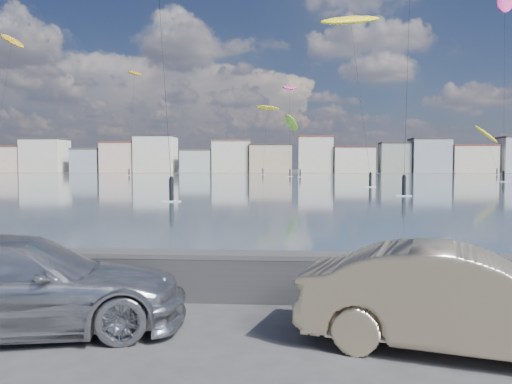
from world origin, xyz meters
TOP-DOWN VIEW (x-y plane):
  - ground at (0.00, 0.00)m, footprint 700.00×700.00m
  - bay_water at (0.00, 91.50)m, footprint 500.00×177.00m
  - far_shore_strip at (0.00, 200.00)m, footprint 500.00×60.00m
  - seawall at (0.00, 2.70)m, footprint 400.00×0.36m
  - far_buildings at (1.31, 186.00)m, footprint 240.79×13.26m
  - car_silver at (-2.76, 0.59)m, footprint 5.97×3.58m
  - car_champagne at (4.36, 0.25)m, footprint 5.08×2.95m
  - kitesurfer_2 at (-51.93, 86.18)m, footprint 7.95×11.34m
  - kitesurfer_7 at (62.88, 154.47)m, footprint 9.20×12.64m
  - kitesurfer_8 at (-5.90, 153.17)m, footprint 7.99×12.43m
  - kitesurfer_9 at (1.76, 120.44)m, footprint 5.31×12.18m
  - kitesurfer_10 at (40.55, 88.21)m, footprint 6.77×12.98m
  - kitesurfer_11 at (1.24, 125.68)m, footprint 5.46×11.97m
  - kitesurfer_12 at (-46.16, 143.52)m, footprint 7.11×14.68m
  - kitesurfer_16 at (10.35, 67.41)m, footprint 10.38×13.59m

SIDE VIEW (x-z plane):
  - ground at x=0.00m, z-range 0.00..0.00m
  - bay_water at x=0.00m, z-range 0.01..0.01m
  - far_shore_strip at x=0.00m, z-range 0.01..0.01m
  - seawall at x=0.00m, z-range 0.04..1.12m
  - car_champagne at x=4.36m, z-range 0.00..1.58m
  - car_silver at x=-2.76m, z-range 0.00..1.62m
  - far_buildings at x=1.31m, z-range -1.27..13.33m
  - kitesurfer_7 at x=62.88m, z-range 4.48..20.52m
  - kitesurfer_9 at x=1.76m, z-range 5.46..21.46m
  - kitesurfer_8 at x=-5.90m, z-range 9.61..31.93m
  - kitesurfer_11 at x=1.24m, z-range 10.63..35.58m
  - kitesurfer_16 at x=10.35m, z-range 10.85..36.79m
  - kitesurfer_2 at x=-51.93m, z-range 11.80..40.86m
  - kitesurfer_12 at x=-46.16m, z-range 14.04..46.77m
  - kitesurfer_10 at x=40.55m, z-range 14.08..50.43m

